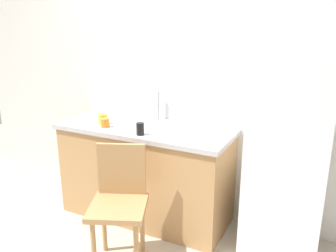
# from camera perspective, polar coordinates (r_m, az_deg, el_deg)

# --- Properties ---
(back_wall) EXTENTS (4.80, 0.10, 2.61)m
(back_wall) POSITION_cam_1_polar(r_m,az_deg,el_deg) (3.21, 1.24, 8.71)
(back_wall) COLOR silver
(back_wall) RESTS_ON ground_plane
(cabinet_base) EXTENTS (1.51, 0.60, 0.83)m
(cabinet_base) POSITION_cam_1_polar(r_m,az_deg,el_deg) (3.22, -3.62, -7.85)
(cabinet_base) COLOR tan
(cabinet_base) RESTS_ON ground_plane
(countertop) EXTENTS (1.55, 0.64, 0.04)m
(countertop) POSITION_cam_1_polar(r_m,az_deg,el_deg) (3.06, -3.76, -0.42)
(countertop) COLOR #B7B7BC
(countertop) RESTS_ON cabinet_base
(faucet) EXTENTS (0.02, 0.02, 0.27)m
(faucet) POSITION_cam_1_polar(r_m,az_deg,el_deg) (3.23, -1.61, 3.36)
(faucet) COLOR #B7B7BC
(faucet) RESTS_ON countertop
(refrigerator) EXTENTS (0.55, 0.59, 1.54)m
(refrigerator) POSITION_cam_1_polar(r_m,az_deg,el_deg) (2.72, 19.20, -5.36)
(refrigerator) COLOR white
(refrigerator) RESTS_ON ground_plane
(chair) EXTENTS (0.52, 0.52, 0.89)m
(chair) POSITION_cam_1_polar(r_m,az_deg,el_deg) (2.62, -7.97, -11.91)
(chair) COLOR tan
(chair) RESTS_ON ground_plane
(cup_orange) EXTENTS (0.08, 0.08, 0.08)m
(cup_orange) POSITION_cam_1_polar(r_m,az_deg,el_deg) (3.07, -10.28, 0.54)
(cup_orange) COLOR orange
(cup_orange) RESTS_ON countertop
(cup_yellow) EXTENTS (0.08, 0.08, 0.09)m
(cup_yellow) POSITION_cam_1_polar(r_m,az_deg,el_deg) (3.17, -10.66, 1.14)
(cup_yellow) COLOR yellow
(cup_yellow) RESTS_ON countertop
(cup_black) EXTENTS (0.06, 0.06, 0.10)m
(cup_black) POSITION_cam_1_polar(r_m,az_deg,el_deg) (2.82, -4.58, -0.47)
(cup_black) COLOR black
(cup_black) RESTS_ON countertop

